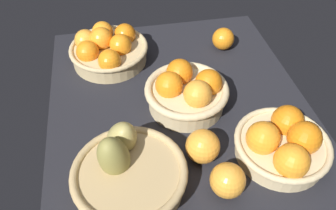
# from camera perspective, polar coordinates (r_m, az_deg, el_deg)

# --- Properties ---
(market_tray) EXTENTS (0.84, 0.72, 0.03)m
(market_tray) POSITION_cam_1_polar(r_m,az_deg,el_deg) (0.96, 1.86, -0.47)
(market_tray) COLOR black
(market_tray) RESTS_ON ground
(basket_near_right_pears) EXTENTS (0.28, 0.25, 0.15)m
(basket_near_right_pears) POSITION_cam_1_polar(r_m,az_deg,el_deg) (0.76, -6.89, -11.09)
(basket_near_right_pears) COLOR tan
(basket_near_right_pears) RESTS_ON market_tray
(basket_far_right) EXTENTS (0.23, 0.23, 0.11)m
(basket_far_right) POSITION_cam_1_polar(r_m,az_deg,el_deg) (0.84, 18.94, -6.22)
(basket_far_right) COLOR #D3BC8C
(basket_far_right) RESTS_ON market_tray
(basket_near_left) EXTENTS (0.25, 0.25, 0.11)m
(basket_near_left) POSITION_cam_1_polar(r_m,az_deg,el_deg) (1.09, -10.20, 9.33)
(basket_near_left) COLOR tan
(basket_near_left) RESTS_ON market_tray
(basket_center) EXTENTS (0.23, 0.23, 0.12)m
(basket_center) POSITION_cam_1_polar(r_m,az_deg,el_deg) (0.91, 3.26, 2.32)
(basket_center) COLOR #D3BC8C
(basket_center) RESTS_ON market_tray
(loose_orange_front_gap) EXTENTS (0.07, 0.07, 0.07)m
(loose_orange_front_gap) POSITION_cam_1_polar(r_m,az_deg,el_deg) (1.15, 9.33, 11.01)
(loose_orange_front_gap) COLOR orange
(loose_orange_front_gap) RESTS_ON market_tray
(loose_orange_back_gap) EXTENTS (0.08, 0.08, 0.08)m
(loose_orange_back_gap) POSITION_cam_1_polar(r_m,az_deg,el_deg) (0.76, 10.08, -12.45)
(loose_orange_back_gap) COLOR #F49E33
(loose_orange_back_gap) RESTS_ON market_tray
(loose_orange_side_gap) EXTENTS (0.08, 0.08, 0.08)m
(loose_orange_side_gap) POSITION_cam_1_polar(r_m,az_deg,el_deg) (0.80, 5.91, -6.97)
(loose_orange_side_gap) COLOR #F49E33
(loose_orange_side_gap) RESTS_ON market_tray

